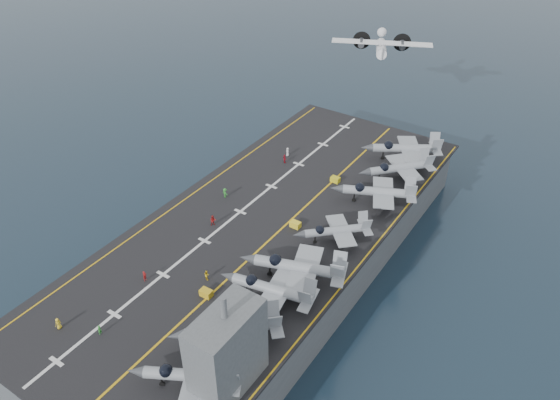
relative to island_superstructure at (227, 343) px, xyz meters
The scene contains 28 objects.
ground 38.02m from the island_superstructure, 116.57° to the left, with size 500.00×500.00×0.00m, color #142135.
hull 35.94m from the island_superstructure, 116.57° to the left, with size 36.00×90.00×10.00m, color #56595E.
flight_deck 34.41m from the island_superstructure, 116.57° to the left, with size 38.00×92.00×0.40m, color black.
foul_line 33.17m from the island_superstructure, 111.80° to the left, with size 0.35×90.00×0.02m, color gold.
landing_centerline 37.38m from the island_superstructure, 124.99° to the left, with size 0.50×90.00×0.02m, color silver.
deck_edge_port 44.50m from the island_superstructure, 136.85° to the left, with size 0.25×90.00×0.02m, color gold.
deck_edge_stbd 31.12m from the island_superstructure, 83.35° to the left, with size 0.25×90.00×0.02m, color gold.
island_superstructure is the anchor object (origin of this frame).
fighter_jet_0 6.73m from the island_superstructure, 138.05° to the right, with size 17.30×15.39×5.02m, color #939CA2, non-canonical shape.
fighter_jet_1 8.29m from the island_superstructure, 123.47° to the left, with size 18.12×17.92×5.31m, color #98A3A9, non-canonical shape.
fighter_jet_2 15.96m from the island_superstructure, 103.54° to the left, with size 16.52×12.59×5.17m, color #9BA3AB, non-canonical shape.
fighter_jet_3 21.37m from the island_superstructure, 97.46° to the left, with size 19.26×15.88×5.74m, color #90989E, non-canonical shape.
fighter_jet_4 32.92m from the island_superstructure, 94.56° to the left, with size 15.59×15.47×4.58m, color #9299A1, non-canonical shape.
fighter_jet_6 46.53m from the island_superstructure, 91.88° to the left, with size 18.48×16.03×5.39m, color #9FA7AE, non-canonical shape.
fighter_jet_7 56.57m from the island_superstructure, 91.67° to the left, with size 17.78×18.14×5.30m, color #959CA3, non-canonical shape.
fighter_jet_8 64.11m from the island_superstructure, 93.24° to the left, with size 19.68×17.92×5.69m, color #8C939B, non-canonical shape.
tow_cart_a 17.50m from the island_superstructure, 140.46° to the left, with size 1.87×1.24×1.11m, color gold, non-canonical shape.
tow_cart_b 34.08m from the island_superstructure, 107.96° to the left, with size 1.82×1.19×1.08m, color yellow, non-canonical shape.
tow_cart_c 50.16m from the island_superstructure, 103.41° to the left, with size 1.81×1.22×1.06m, color gold, non-canonical shape.
crew_0 26.93m from the island_superstructure, 166.66° to the right, with size 0.79×1.14×1.84m, color yellow.
crew_1 24.53m from the island_superstructure, 161.32° to the left, with size 0.82×1.14×1.78m, color #B21919.
crew_2 33.73m from the island_superstructure, 132.89° to the left, with size 1.44×1.44×2.03m, color #B21919.
crew_3 41.99m from the island_superstructure, 129.11° to the left, with size 1.27×0.96×1.92m, color #2B8F2C.
crew_4 54.72m from the island_superstructure, 115.92° to the left, with size 1.35×1.23×1.88m, color #B50F20.
crew_5 57.70m from the island_superstructure, 115.65° to the left, with size 1.19×1.34×1.86m, color silver.
crew_6 21.24m from the island_superstructure, 169.80° to the right, with size 0.84×1.09×1.63m, color green.
crew_7 20.74m from the island_superstructure, 138.26° to the left, with size 1.16×0.92×1.69m, color yellow.
transport_plane 91.65m from the island_superstructure, 103.90° to the left, with size 28.57×24.80×5.66m, color silver, non-canonical shape.
Camera 1 is at (44.16, -62.42, 68.74)m, focal length 35.00 mm.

